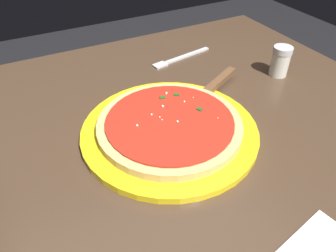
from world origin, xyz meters
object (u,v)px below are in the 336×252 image
(pizza_server, at_px, (211,89))
(parmesan_shaker, at_px, (280,61))
(pizza, at_px, (168,125))
(serving_plate, at_px, (168,131))
(fork, at_px, (179,58))

(pizza_server, distance_m, parmesan_shaker, 0.21)
(pizza_server, xyz_separation_m, parmesan_shaker, (-0.21, -0.00, 0.02))
(pizza, distance_m, parmesan_shaker, 0.36)
(parmesan_shaker, bearing_deg, serving_plate, 12.51)
(serving_plate, distance_m, pizza, 0.02)
(parmesan_shaker, bearing_deg, pizza_server, 1.32)
(pizza, distance_m, fork, 0.32)
(serving_plate, relative_size, parmesan_shaker, 4.61)
(fork, xyz_separation_m, parmesan_shaker, (-0.18, 0.19, 0.04))
(pizza, height_order, fork, pizza)
(pizza, bearing_deg, serving_plate, 54.41)
(pizza_server, bearing_deg, fork, -97.62)
(serving_plate, height_order, fork, serving_plate)
(pizza, relative_size, fork, 1.49)
(pizza_server, xyz_separation_m, fork, (-0.03, -0.19, -0.02))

